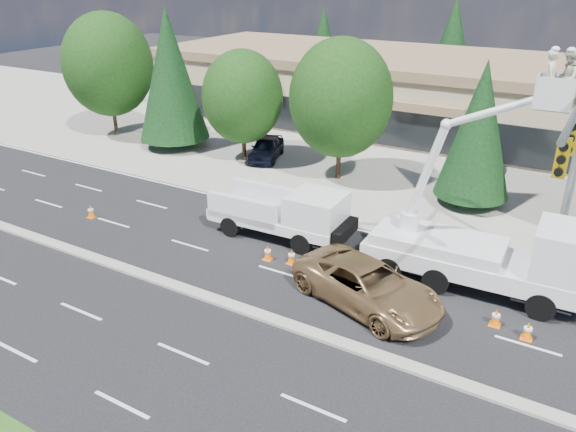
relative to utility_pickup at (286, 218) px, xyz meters
The scene contains 21 objects.
ground 6.48m from the utility_pickup, 76.37° to the right, with size 140.00×140.00×0.00m, color black.
concrete_apron 13.90m from the utility_pickup, 83.76° to the left, with size 140.00×22.00×0.01m, color gray.
road_median 6.47m from the utility_pickup, 76.37° to the right, with size 120.00×0.55×0.12m, color gray.
strip_mall 23.87m from the utility_pickup, 86.37° to the left, with size 50.40×15.40×5.50m.
tree_front_a 22.71m from the utility_pickup, 156.80° to the left, with size 6.58×6.58×9.12m.
tree_front_b 17.44m from the utility_pickup, 148.78° to the left, with size 4.89×4.89×9.63m.
tree_front_c 12.64m from the utility_pickup, 134.04° to the left, with size 5.26×5.26×7.30m.
tree_front_d 9.73m from the utility_pickup, 99.64° to the left, with size 6.09×6.09×8.45m.
tree_front_e 11.38m from the utility_pickup, 53.46° to the left, with size 3.96×3.96×7.81m.
tree_back_a 39.54m from the utility_pickup, 114.74° to the left, with size 4.10×4.10×8.08m.
tree_back_b 36.10m from the utility_pickup, 93.98° to the left, with size 4.82×4.82×9.49m.
utility_pickup is the anchor object (origin of this frame).
bucket_truck 9.47m from the utility_pickup, ahead, with size 8.73×3.07×9.60m.
traffic_cone_a 10.47m from the utility_pickup, 162.76° to the right, with size 0.40×0.40×0.70m.
traffic_cone_b 2.44m from the utility_pickup, 79.95° to the right, with size 0.40×0.40×0.70m.
traffic_cone_c 2.67m from the utility_pickup, 54.15° to the right, with size 0.40×0.40×0.70m.
traffic_cone_d 10.54m from the utility_pickup, 12.85° to the right, with size 0.40×0.40×0.70m.
traffic_cone_e 11.71m from the utility_pickup, 12.92° to the right, with size 0.40×0.40×0.70m.
minivan 6.60m from the utility_pickup, 31.19° to the right, with size 2.84×6.15×1.71m, color #9C784B.
parked_car_west 12.25m from the utility_pickup, 126.99° to the left, with size 1.79×4.45×1.52m, color black.
parked_car_east 15.94m from the utility_pickup, 68.05° to the left, with size 1.51×4.34×1.43m, color black.
Camera 1 is at (10.90, -14.68, 12.02)m, focal length 35.00 mm.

